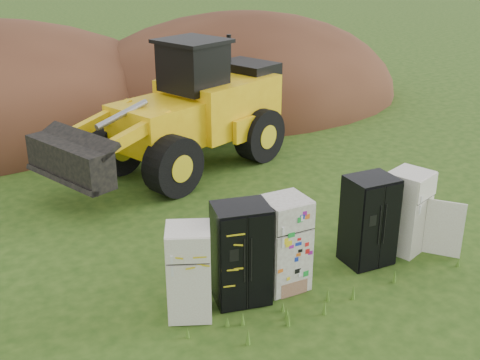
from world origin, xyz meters
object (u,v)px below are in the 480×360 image
object	(u,v)px
fridge_leftmost	(189,272)
fridge_black_side	(241,254)
fridge_sticker	(284,243)
wheel_loader	(170,111)
fridge_black_right	(369,220)
fridge_open_door	(407,211)

from	to	relation	value
fridge_leftmost	fridge_black_side	xyz separation A→B (m)	(0.98, 0.00, 0.09)
fridge_leftmost	fridge_sticker	distance (m)	1.86
fridge_sticker	wheel_loader	size ratio (longest dim) A/B	0.24
fridge_black_right	wheel_loader	bearing A→B (deg)	106.70
fridge_black_side	fridge_sticker	world-z (taller)	fridge_black_side
fridge_black_side	wheel_loader	size ratio (longest dim) A/B	0.25
fridge_leftmost	fridge_open_door	world-z (taller)	fridge_open_door
fridge_black_side	fridge_black_right	distance (m)	2.81
fridge_leftmost	fridge_open_door	distance (m)	4.79
fridge_sticker	fridge_open_door	xyz separation A→B (m)	(2.93, 0.02, -0.03)
fridge_black_side	fridge_open_door	xyz separation A→B (m)	(3.81, 0.02, -0.05)
fridge_black_right	fridge_open_door	xyz separation A→B (m)	(1.00, 0.02, -0.04)
fridge_leftmost	fridge_black_side	world-z (taller)	fridge_black_side
fridge_leftmost	fridge_black_right	bearing A→B (deg)	24.72
fridge_open_door	fridge_black_side	bearing A→B (deg)	161.30
fridge_leftmost	wheel_loader	world-z (taller)	wheel_loader
fridge_black_right	wheel_loader	distance (m)	6.50
fridge_leftmost	wheel_loader	bearing A→B (deg)	94.83
fridge_black_side	fridge_sticker	distance (m)	0.87
fridge_leftmost	wheel_loader	size ratio (longest dim) A/B	0.23
fridge_open_door	fridge_black_right	bearing A→B (deg)	162.10
fridge_sticker	fridge_black_right	distance (m)	1.93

